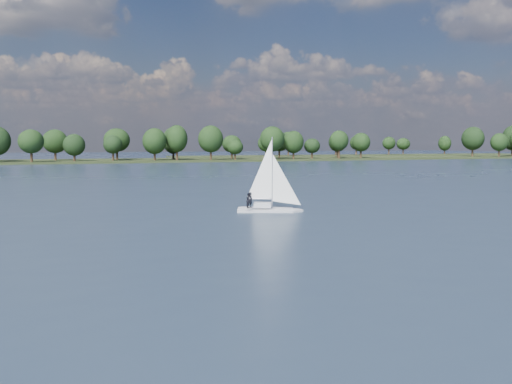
# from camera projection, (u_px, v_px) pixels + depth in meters

# --- Properties ---
(ground) EXTENTS (700.00, 700.00, 0.00)m
(ground) POSITION_uv_depth(u_px,v_px,m) (102.00, 179.00, 119.12)
(ground) COLOR #233342
(ground) RESTS_ON ground
(far_shore) EXTENTS (660.00, 40.00, 1.50)m
(far_shore) POSITION_uv_depth(u_px,v_px,m) (73.00, 162.00, 223.47)
(far_shore) COLOR black
(far_shore) RESTS_ON ground
(far_shore_back) EXTENTS (220.00, 30.00, 1.40)m
(far_shore_back) POSITION_uv_depth(u_px,v_px,m) (363.00, 156.00, 324.64)
(far_shore_back) COLOR black
(far_shore_back) RESTS_ON ground
(sailboat) EXTENTS (6.76, 4.22, 8.63)m
(sailboat) POSITION_uv_depth(u_px,v_px,m) (266.00, 190.00, 62.65)
(sailboat) COLOR silver
(sailboat) RESTS_ON ground
(treeline) EXTENTS (561.92, 73.44, 18.37)m
(treeline) POSITION_uv_depth(u_px,v_px,m) (38.00, 141.00, 214.38)
(treeline) COLOR black
(treeline) RESTS_ON ground
(reeds) EXTENTS (43.90, 12.27, 2.28)m
(reeds) POSITION_uv_depth(u_px,v_px,m) (495.00, 368.00, 16.98)
(reeds) COLOR #283316
(reeds) RESTS_ON ground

